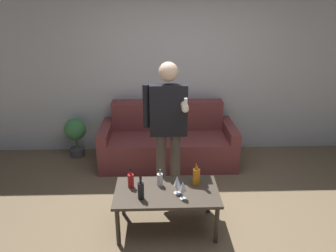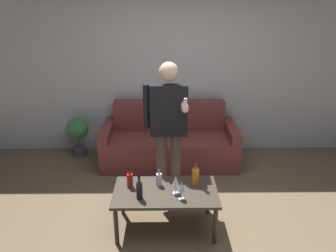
# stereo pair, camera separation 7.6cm
# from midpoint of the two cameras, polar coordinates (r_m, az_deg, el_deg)

# --- Properties ---
(ground_plane) EXTENTS (16.00, 16.00, 0.00)m
(ground_plane) POSITION_cam_midpoint_polar(r_m,az_deg,el_deg) (3.63, 3.29, -17.79)
(ground_plane) COLOR #756047
(wall_back) EXTENTS (8.00, 0.06, 2.70)m
(wall_back) POSITION_cam_midpoint_polar(r_m,az_deg,el_deg) (5.10, 1.44, 10.28)
(wall_back) COLOR silver
(wall_back) RESTS_ON ground_plane
(couch) EXTENTS (1.96, 0.87, 0.87)m
(couch) POSITION_cam_midpoint_polar(r_m,az_deg,el_deg) (4.93, -0.48, -2.73)
(couch) COLOR brown
(couch) RESTS_ON ground_plane
(coffee_table) EXTENTS (1.07, 0.61, 0.45)m
(coffee_table) POSITION_cam_midpoint_polar(r_m,az_deg,el_deg) (3.45, -0.88, -11.89)
(coffee_table) COLOR #3D3328
(coffee_table) RESTS_ON ground_plane
(bottle_orange) EXTENTS (0.06, 0.06, 0.18)m
(bottle_orange) POSITION_cam_midpoint_polar(r_m,az_deg,el_deg) (3.48, -2.06, -9.24)
(bottle_orange) COLOR silver
(bottle_orange) RESTS_ON coffee_table
(bottle_green) EXTENTS (0.06, 0.06, 0.20)m
(bottle_green) POSITION_cam_midpoint_polar(r_m,az_deg,el_deg) (3.47, -7.12, -9.37)
(bottle_green) COLOR #B21E1E
(bottle_green) RESTS_ON coffee_table
(bottle_dark) EXTENTS (0.06, 0.06, 0.24)m
(bottle_dark) POSITION_cam_midpoint_polar(r_m,az_deg,el_deg) (3.27, -5.43, -11.07)
(bottle_dark) COLOR black
(bottle_dark) RESTS_ON coffee_table
(bottle_yellow) EXTENTS (0.08, 0.08, 0.24)m
(bottle_yellow) POSITION_cam_midpoint_polar(r_m,az_deg,el_deg) (3.51, 4.32, -8.67)
(bottle_yellow) COLOR orange
(bottle_yellow) RESTS_ON coffee_table
(wine_glass_near) EXTENTS (0.07, 0.07, 0.19)m
(wine_glass_near) POSITION_cam_midpoint_polar(r_m,az_deg,el_deg) (3.23, 1.93, -10.55)
(wine_glass_near) COLOR silver
(wine_glass_near) RESTS_ON coffee_table
(wine_glass_far) EXTENTS (0.07, 0.07, 0.19)m
(wine_glass_far) POSITION_cam_midpoint_polar(r_m,az_deg,el_deg) (3.32, 0.94, -9.65)
(wine_glass_far) COLOR silver
(wine_glass_far) RESTS_ON coffee_table
(person_standing_front) EXTENTS (0.51, 0.43, 1.65)m
(person_standing_front) POSITION_cam_midpoint_polar(r_m,az_deg,el_deg) (3.83, -0.58, 0.99)
(person_standing_front) COLOR brown
(person_standing_front) RESTS_ON ground_plane
(potted_plant) EXTENTS (0.34, 0.34, 0.61)m
(potted_plant) POSITION_cam_midpoint_polar(r_m,az_deg,el_deg) (5.26, -16.22, -1.12)
(potted_plant) COLOR #4C4C51
(potted_plant) RESTS_ON ground_plane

